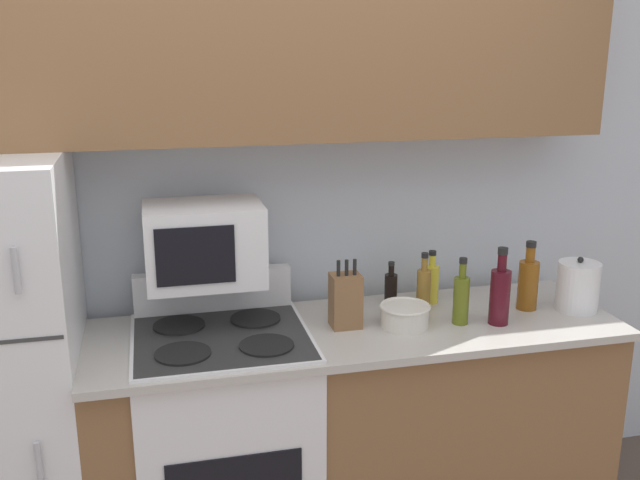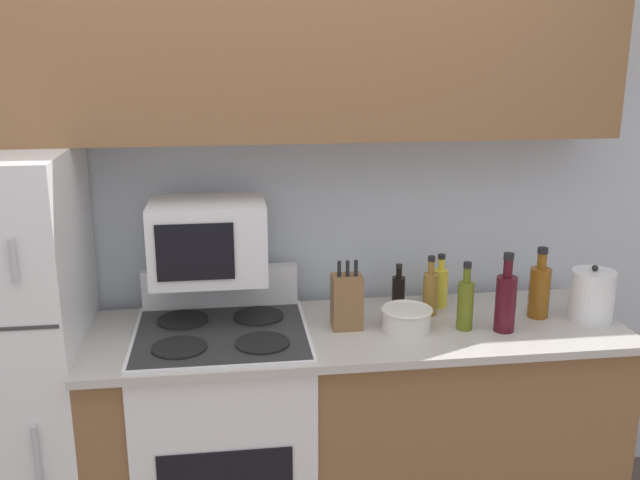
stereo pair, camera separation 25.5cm
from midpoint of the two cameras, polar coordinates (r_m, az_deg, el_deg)
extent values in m
cube|color=silver|center=(2.91, -2.14, 2.22)|extent=(8.00, 0.05, 2.55)
cube|color=brown|center=(2.93, 5.53, -15.43)|extent=(2.01, 0.59, 0.88)
cube|color=#BCB7AD|center=(2.71, 5.87, -7.34)|extent=(2.01, 0.63, 0.03)
cylinder|color=#B7B7BC|center=(2.29, -20.48, -1.64)|extent=(0.02, 0.02, 0.14)
cylinder|color=#B7B7BC|center=(2.55, -19.02, -16.17)|extent=(0.02, 0.02, 0.22)
cube|color=brown|center=(2.66, -1.90, 15.90)|extent=(2.67, 0.30, 0.73)
cube|color=white|center=(2.85, -4.93, -15.97)|extent=(0.64, 0.59, 0.92)
cube|color=#2D2D2D|center=(2.64, -5.16, -7.50)|extent=(0.61, 0.56, 0.01)
cube|color=white|center=(2.87, -5.47, -3.76)|extent=(0.61, 0.06, 0.16)
cylinder|color=black|center=(2.51, -8.34, -8.56)|extent=(0.19, 0.19, 0.01)
cylinder|color=black|center=(2.52, -1.73, -8.29)|extent=(0.19, 0.19, 0.01)
cylinder|color=black|center=(2.75, -8.31, -6.38)|extent=(0.19, 0.19, 0.01)
cylinder|color=black|center=(2.76, -2.29, -6.14)|extent=(0.19, 0.19, 0.01)
cube|color=white|center=(2.66, -6.25, -0.06)|extent=(0.43, 0.30, 0.29)
cube|color=black|center=(2.51, -7.12, -1.03)|extent=(0.27, 0.01, 0.21)
cube|color=brown|center=(2.66, 4.91, -4.98)|extent=(0.11, 0.10, 0.20)
cylinder|color=black|center=(2.60, 4.35, -2.36)|extent=(0.01, 0.01, 0.06)
cylinder|color=black|center=(2.61, 5.02, -2.33)|extent=(0.01, 0.01, 0.06)
cylinder|color=black|center=(2.62, 5.68, -2.30)|extent=(0.01, 0.01, 0.06)
cylinder|color=silver|center=(2.69, 9.65, -6.35)|extent=(0.18, 0.18, 0.08)
torus|color=silver|center=(2.68, 9.69, -5.56)|extent=(0.19, 0.19, 0.01)
cylinder|color=olive|center=(2.84, 11.36, -4.34)|extent=(0.06, 0.06, 0.17)
cylinder|color=olive|center=(2.80, 11.48, -2.21)|extent=(0.03, 0.03, 0.05)
cylinder|color=black|center=(2.79, 11.52, -1.51)|extent=(0.03, 0.03, 0.02)
cylinder|color=#5B6619|center=(2.73, 14.20, -5.19)|extent=(0.06, 0.06, 0.18)
cylinder|color=#5B6619|center=(2.69, 14.37, -2.80)|extent=(0.03, 0.03, 0.06)
cylinder|color=black|center=(2.68, 14.42, -2.01)|extent=(0.03, 0.03, 0.02)
cylinder|color=#470F19|center=(2.74, 17.22, -4.96)|extent=(0.08, 0.08, 0.21)
cylinder|color=#470F19|center=(2.70, 17.46, -2.21)|extent=(0.03, 0.03, 0.07)
cylinder|color=black|center=(2.69, 17.53, -1.30)|extent=(0.04, 0.04, 0.02)
cylinder|color=brown|center=(2.93, 19.56, -4.04)|extent=(0.08, 0.08, 0.20)
cylinder|color=brown|center=(2.89, 19.79, -1.63)|extent=(0.04, 0.04, 0.06)
cylinder|color=black|center=(2.88, 19.86, -0.83)|extent=(0.04, 0.04, 0.02)
cylinder|color=gold|center=(2.93, 12.07, -3.85)|extent=(0.06, 0.06, 0.15)
cylinder|color=gold|center=(2.90, 12.18, -1.96)|extent=(0.03, 0.03, 0.05)
cylinder|color=black|center=(2.89, 12.22, -1.34)|extent=(0.03, 0.03, 0.02)
cylinder|color=black|center=(2.90, 8.80, -4.18)|extent=(0.05, 0.05, 0.13)
cylinder|color=black|center=(2.88, 8.87, -2.62)|extent=(0.02, 0.02, 0.04)
cylinder|color=black|center=(2.87, 8.89, -2.11)|extent=(0.03, 0.03, 0.01)
cylinder|color=white|center=(2.97, 23.28, -4.16)|extent=(0.16, 0.16, 0.20)
sphere|color=black|center=(2.93, 23.51, -2.12)|extent=(0.02, 0.02, 0.02)
camera|label=1|loc=(0.13, -87.14, 0.79)|focal=40.00mm
camera|label=2|loc=(0.13, 92.86, -0.79)|focal=40.00mm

